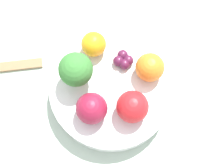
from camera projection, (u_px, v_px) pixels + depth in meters
The scene contains 10 objects.
ground_plane at pixel (112, 96), 0.53m from camera, with size 6.00×6.00×0.00m, color gray.
table_surface at pixel (112, 95), 0.52m from camera, with size 1.20×1.20×0.02m.
bowl at pixel (112, 90), 0.49m from camera, with size 0.19×0.19×0.04m.
broccoli at pixel (77, 70), 0.45m from camera, with size 0.05×0.05×0.06m.
apple_red at pixel (92, 108), 0.44m from camera, with size 0.05×0.05×0.05m.
apple_green at pixel (133, 107), 0.44m from camera, with size 0.05×0.05×0.05m.
orange_front at pixel (94, 44), 0.48m from camera, with size 0.04×0.04×0.04m.
orange_back at pixel (151, 67), 0.46m from camera, with size 0.04×0.04×0.04m.
grape_cluster at pixel (124, 60), 0.48m from camera, with size 0.03×0.03×0.02m.
spoon at pixel (21, 65), 0.52m from camera, with size 0.02×0.07×0.01m.
Camera 1 is at (0.14, -0.00, 0.51)m, focal length 50.00 mm.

